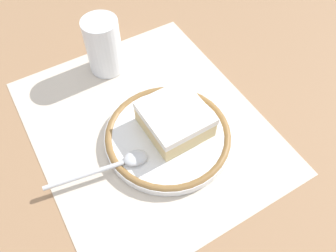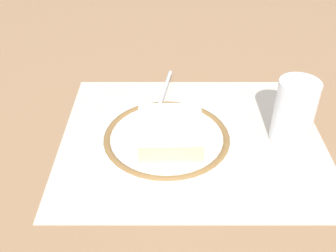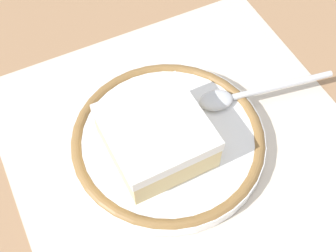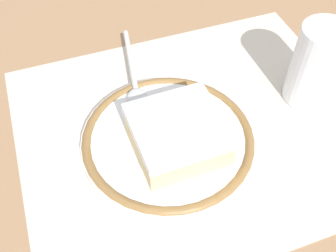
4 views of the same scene
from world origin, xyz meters
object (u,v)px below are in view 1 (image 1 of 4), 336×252
at_px(plate, 168,136).
at_px(spoon, 118,164).
at_px(cake_slice, 175,119).
at_px(cup, 103,49).

xyz_separation_m(plate, spoon, (-0.01, 0.09, 0.01)).
distance_m(plate, cake_slice, 0.03).
bearing_deg(spoon, cake_slice, -81.07).
bearing_deg(spoon, cup, -19.87).
height_order(cake_slice, cup, cup).
bearing_deg(plate, cake_slice, -70.57).
distance_m(cake_slice, cup, 0.19).
bearing_deg(cup, plate, -175.04).
relative_size(plate, cup, 1.93).
height_order(plate, cup, cup).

